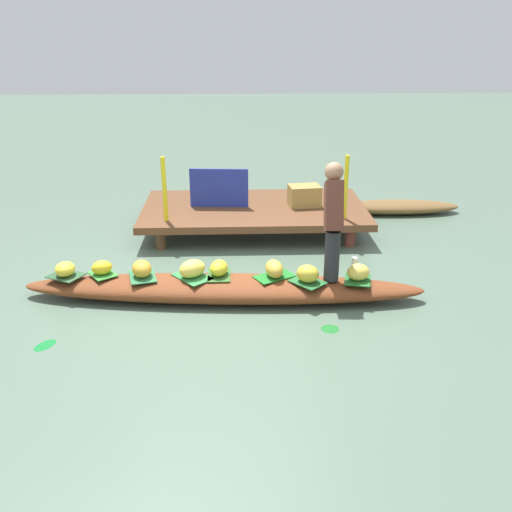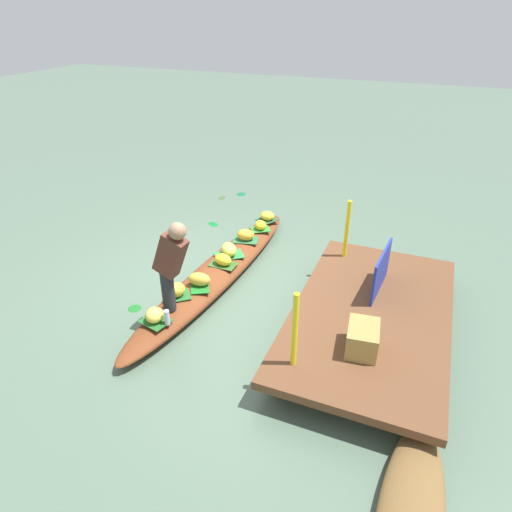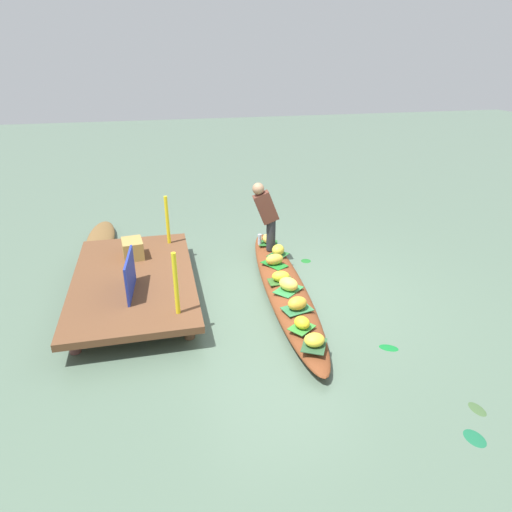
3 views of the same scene
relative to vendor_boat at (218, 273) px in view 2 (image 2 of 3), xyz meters
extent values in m
plane|color=#516956|center=(0.00, 0.00, -0.12)|extent=(40.00, 40.00, 0.00)
cube|color=brown|center=(0.42, 2.27, 0.18)|extent=(3.20, 1.80, 0.10)
cylinder|color=brown|center=(-0.86, 1.55, 0.00)|extent=(0.14, 0.14, 0.25)
cylinder|color=brown|center=(1.70, 1.55, 0.00)|extent=(0.14, 0.14, 0.25)
cylinder|color=brown|center=(-0.86, 2.99, 0.00)|extent=(0.14, 0.14, 0.25)
cylinder|color=maroon|center=(1.70, 2.99, 0.00)|extent=(0.14, 0.14, 0.25)
ellipsoid|color=brown|center=(0.00, 0.00, 0.00)|extent=(4.40, 0.91, 0.25)
cube|color=#1D7225|center=(0.56, 0.01, 0.13)|extent=(0.49, 0.42, 0.01)
ellipsoid|color=gold|center=(0.56, 0.01, 0.22)|extent=(0.23, 0.33, 0.18)
cube|color=#24642D|center=(0.90, -0.14, 0.13)|extent=(0.43, 0.43, 0.01)
ellipsoid|color=gold|center=(0.90, -0.14, 0.22)|extent=(0.32, 0.31, 0.19)
cube|color=#358632|center=(-1.32, 0.15, 0.13)|extent=(0.37, 0.39, 0.01)
ellipsoid|color=yellow|center=(-1.32, 0.15, 0.20)|extent=(0.27, 0.26, 0.15)
cube|color=#2D6F3F|center=(-0.88, 0.07, 0.13)|extent=(0.36, 0.44, 0.01)
ellipsoid|color=gold|center=(-0.88, 0.07, 0.22)|extent=(0.27, 0.32, 0.18)
cube|color=#246326|center=(1.45, -0.11, 0.13)|extent=(0.34, 0.39, 0.01)
ellipsoid|color=#F5D253|center=(1.45, -0.11, 0.22)|extent=(0.28, 0.26, 0.18)
cube|color=#315F25|center=(-0.04, 0.07, 0.13)|extent=(0.25, 0.38, 0.01)
ellipsoid|color=yellow|center=(-0.04, 0.07, 0.21)|extent=(0.24, 0.30, 0.17)
cube|color=#2F8140|center=(-0.33, 0.04, 0.13)|extent=(0.49, 0.51, 0.01)
ellipsoid|color=#F7D952|center=(-0.33, 0.04, 0.22)|extent=(0.37, 0.36, 0.19)
cube|color=#2C5231|center=(-1.72, 0.12, 0.13)|extent=(0.44, 0.41, 0.01)
ellipsoid|color=yellow|center=(-1.72, 0.12, 0.20)|extent=(0.21, 0.25, 0.15)
cylinder|color=#28282D|center=(1.16, -0.08, 0.40)|extent=(0.16, 0.16, 0.55)
cube|color=#572E23|center=(1.17, 0.02, 0.92)|extent=(0.21, 0.46, 0.59)
sphere|color=#9E7556|center=(1.18, 0.15, 1.25)|extent=(0.20, 0.20, 0.20)
cylinder|color=silver|center=(1.44, 0.06, 0.22)|extent=(0.07, 0.07, 0.19)
cube|color=#223396|center=(-0.08, 2.27, 0.51)|extent=(0.83, 0.10, 0.55)
cylinder|color=yellow|center=(-0.78, 1.67, 0.66)|extent=(0.06, 0.06, 0.86)
cylinder|color=yellow|center=(1.62, 1.67, 0.66)|extent=(0.06, 0.06, 0.86)
cube|color=#A18343|center=(1.15, 2.28, 0.38)|extent=(0.47, 0.37, 0.30)
ellipsoid|color=#185F3B|center=(-3.20, -1.04, -0.12)|extent=(0.27, 0.21, 0.01)
ellipsoid|color=#126F2B|center=(-1.66, -0.92, -0.12)|extent=(0.25, 0.29, 0.01)
ellipsoid|color=#3A5830|center=(-2.86, -1.32, -0.12)|extent=(0.24, 0.16, 0.01)
ellipsoid|color=#1B6624|center=(1.06, -0.72, -0.12)|extent=(0.25, 0.25, 0.01)
camera|label=1|loc=(0.14, -5.62, 2.67)|focal=39.93mm
camera|label=2|loc=(4.93, 2.61, 3.46)|focal=31.35mm
camera|label=3|loc=(-5.90, 1.79, 3.36)|focal=31.49mm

